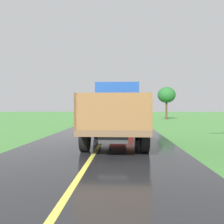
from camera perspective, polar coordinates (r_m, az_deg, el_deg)
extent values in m
cube|color=#2D2D30|center=(9.13, 1.12, -4.92)|extent=(0.90, 5.51, 0.24)
cube|color=brown|center=(9.11, 1.12, -3.67)|extent=(2.30, 5.80, 0.20)
cube|color=#1E479E|center=(11.04, 1.46, 2.59)|extent=(2.10, 1.90, 1.90)
cube|color=black|center=(12.01, 1.59, 4.05)|extent=(1.79, 0.02, 0.76)
cube|color=brown|center=(8.23, -6.86, 0.35)|extent=(0.08, 3.85, 1.10)
cube|color=brown|center=(8.14, 8.71, 0.34)|extent=(0.08, 3.85, 1.10)
cube|color=brown|center=(6.23, 0.23, 0.16)|extent=(2.30, 0.08, 1.10)
cube|color=brown|center=(9.99, 1.29, 0.47)|extent=(2.30, 0.08, 1.10)
cylinder|color=black|center=(11.01, -4.05, -4.44)|extent=(0.28, 1.00, 1.00)
cylinder|color=black|center=(10.95, 6.95, -4.47)|extent=(0.28, 1.00, 1.00)
cylinder|color=black|center=(7.68, -7.20, -6.81)|extent=(0.28, 1.00, 1.00)
cylinder|color=black|center=(7.59, 8.71, -6.90)|extent=(0.28, 1.00, 1.00)
ellipsoid|color=#70B128|center=(7.96, -1.82, -0.28)|extent=(0.59, 0.68, 0.44)
ellipsoid|color=#7BAD29|center=(9.39, 4.31, -0.08)|extent=(0.54, 0.49, 0.50)
ellipsoid|color=#6EA833|center=(9.07, -4.11, -0.03)|extent=(0.58, 0.60, 0.43)
ellipsoid|color=#70BB35|center=(7.47, -1.33, -2.61)|extent=(0.58, 0.57, 0.49)
ellipsoid|color=#7BB626|center=(7.46, -0.19, 2.55)|extent=(0.50, 0.48, 0.48)
ellipsoid|color=#78BC21|center=(9.14, -0.80, 0.34)|extent=(0.45, 0.53, 0.43)
ellipsoid|color=#84BC2A|center=(7.73, -3.05, -2.50)|extent=(0.59, 0.76, 0.47)
ellipsoid|color=#84BE32|center=(7.30, 6.27, 2.27)|extent=(0.44, 0.48, 0.41)
ellipsoid|color=#7CAE2E|center=(8.84, 4.51, -0.08)|extent=(0.55, 0.53, 0.46)
ellipsoid|color=#70B526|center=(8.68, 2.97, -2.00)|extent=(0.46, 0.50, 0.46)
ellipsoid|color=#74BA31|center=(9.12, -2.61, -1.81)|extent=(0.58, 0.59, 0.36)
cube|color=#2D2D30|center=(23.07, 2.71, -1.35)|extent=(0.90, 5.51, 0.24)
cube|color=brown|center=(23.07, 2.71, -0.86)|extent=(2.30, 5.80, 0.20)
cube|color=#197A4C|center=(25.01, 2.74, 1.69)|extent=(2.10, 1.90, 1.90)
cube|color=black|center=(25.97, 2.75, 2.40)|extent=(1.78, 0.02, 0.76)
cube|color=maroon|center=(22.12, -0.18, 0.75)|extent=(0.08, 3.85, 1.10)
cube|color=maroon|center=(22.10, 5.57, 0.74)|extent=(0.08, 3.85, 1.10)
cube|color=maroon|center=(20.20, 2.66, 0.72)|extent=(2.30, 0.08, 1.10)
cube|color=maroon|center=(23.97, 2.72, 0.76)|extent=(2.30, 0.08, 1.10)
cylinder|color=black|center=(24.90, 0.31, -1.41)|extent=(0.28, 1.00, 1.00)
cylinder|color=black|center=(24.89, 5.15, -1.42)|extent=(0.28, 1.00, 1.00)
cylinder|color=black|center=(21.52, -0.12, -1.79)|extent=(0.28, 1.00, 1.00)
cylinder|color=black|center=(21.50, 5.48, -1.80)|extent=(0.28, 1.00, 1.00)
ellipsoid|color=#7BB527|center=(20.65, 1.76, 1.58)|extent=(0.41, 0.53, 0.39)
ellipsoid|color=#75B125|center=(23.15, 0.83, 1.35)|extent=(0.58, 0.74, 0.39)
ellipsoid|color=#7CB12D|center=(22.20, 2.66, 0.53)|extent=(0.54, 0.58, 0.41)
ellipsoid|color=#80A926|center=(20.57, 1.89, 0.53)|extent=(0.52, 0.52, 0.41)
ellipsoid|color=#7CB22E|center=(21.00, 2.85, 0.52)|extent=(0.52, 0.48, 0.44)
ellipsoid|color=#83BA2A|center=(20.61, 0.34, 0.59)|extent=(0.44, 0.51, 0.49)
ellipsoid|color=#79AA38|center=(20.98, 5.00, -0.26)|extent=(0.54, 0.63, 0.48)
ellipsoid|color=#6FAF36|center=(22.78, 4.12, -0.24)|extent=(0.57, 0.64, 0.42)
cylinder|color=#4C3823|center=(32.34, 14.39, 0.36)|extent=(0.28, 0.28, 2.57)
ellipsoid|color=#236028|center=(32.40, 14.41, 4.47)|extent=(2.59, 2.59, 2.33)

